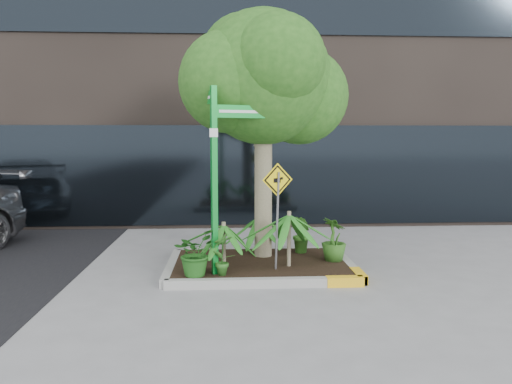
{
  "coord_description": "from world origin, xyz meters",
  "views": [
    {
      "loc": [
        -0.38,
        -8.54,
        2.4
      ],
      "look_at": [
        0.12,
        0.2,
        1.43
      ],
      "focal_mm": 35.0,
      "sensor_mm": 36.0,
      "label": 1
    }
  ],
  "objects": [
    {
      "name": "cattle_sign",
      "position": [
        0.45,
        -0.3,
        1.38
      ],
      "size": [
        0.53,
        0.22,
        1.82
      ],
      "rotation": [
        0.0,
        0.0,
        0.37
      ],
      "color": "slate",
      "rests_on": "ground"
    },
    {
      "name": "palm_front",
      "position": [
        0.68,
        -0.05,
        1.06
      ],
      "size": [
        1.09,
        1.09,
        1.21
      ],
      "color": "gray",
      "rests_on": "ground"
    },
    {
      "name": "palm_left",
      "position": [
        -0.46,
        -0.03,
        0.89
      ],
      "size": [
        0.89,
        0.89,
        0.99
      ],
      "color": "gray",
      "rests_on": "ground"
    },
    {
      "name": "ground",
      "position": [
        0.0,
        0.0,
        0.0
      ],
      "size": [
        80.0,
        80.0,
        0.0
      ],
      "primitive_type": "plane",
      "color": "gray",
      "rests_on": "ground"
    },
    {
      "name": "shrub_d",
      "position": [
        1.05,
        0.91,
        0.52
      ],
      "size": [
        0.49,
        0.49,
        0.73
      ],
      "primitive_type": "imported",
      "rotation": [
        0.0,
        0.0,
        4.97
      ],
      "color": "#2F691E",
      "rests_on": "planter"
    },
    {
      "name": "tree",
      "position": [
        0.28,
        0.76,
        3.48
      ],
      "size": [
        3.18,
        2.82,
        4.77
      ],
      "color": "gray",
      "rests_on": "ground"
    },
    {
      "name": "shrub_b",
      "position": [
        1.55,
        0.29,
        0.55
      ],
      "size": [
        0.62,
        0.62,
        0.8
      ],
      "primitive_type": "imported",
      "rotation": [
        0.0,
        0.0,
        2.16
      ],
      "color": "#2E611D",
      "rests_on": "planter"
    },
    {
      "name": "planter",
      "position": [
        0.23,
        0.27,
        0.1
      ],
      "size": [
        3.35,
        2.36,
        0.15
      ],
      "color": "#9E9E99",
      "rests_on": "ground"
    },
    {
      "name": "street_sign_post",
      "position": [
        -0.56,
        -0.39,
        1.99
      ],
      "size": [
        1.13,
        0.92,
        3.21
      ],
      "rotation": [
        0.0,
        0.0,
        0.32
      ],
      "color": "#0C8428",
      "rests_on": "ground"
    },
    {
      "name": "shrub_a",
      "position": [
        -0.93,
        -0.55,
        0.53
      ],
      "size": [
        0.93,
        0.93,
        0.77
      ],
      "primitive_type": "imported",
      "rotation": [
        0.0,
        0.0,
        1.12
      ],
      "color": "#1D5518",
      "rests_on": "planter"
    },
    {
      "name": "shrub_c",
      "position": [
        -0.48,
        -0.55,
        0.51
      ],
      "size": [
        0.53,
        0.53,
        0.71
      ],
      "primitive_type": "imported",
      "rotation": [
        0.0,
        0.0,
        3.85
      ],
      "color": "#29641F",
      "rests_on": "planter"
    },
    {
      "name": "palm_back",
      "position": [
        0.2,
        1.03,
        0.82
      ],
      "size": [
        0.81,
        0.81,
        0.9
      ],
      "color": "gray",
      "rests_on": "ground"
    }
  ]
}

